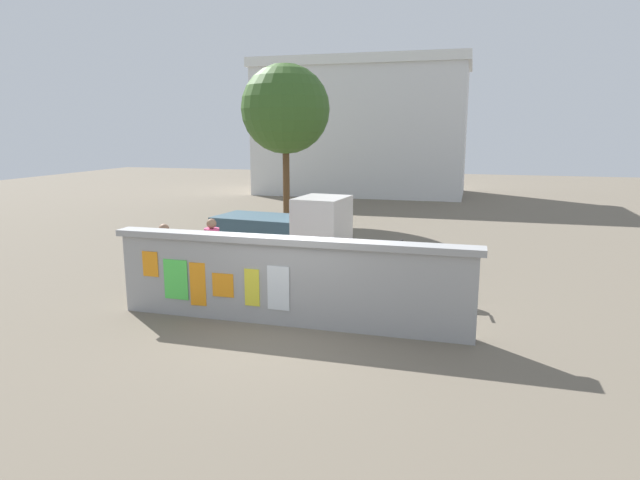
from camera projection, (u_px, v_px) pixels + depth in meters
name	position (u px, v px, depth m)	size (l,w,h in m)	color
ground	(368.00, 241.00, 17.69)	(60.00, 60.00, 0.00)	#6B6051
poster_wall	(288.00, 280.00, 9.98)	(6.92, 0.42, 1.65)	#9D9D9D
auto_rickshaw_truck	(288.00, 231.00, 14.62)	(3.73, 1.86, 1.85)	black
motorcycle	(421.00, 260.00, 13.18)	(1.87, 0.69, 0.87)	black
bicycle_near	(425.00, 287.00, 11.26)	(1.70, 0.44, 0.95)	black
bicycle_far	(288.00, 289.00, 11.12)	(1.69, 0.48, 0.95)	black
person_walking	(212.00, 246.00, 12.21)	(0.48, 0.48, 1.62)	purple
person_bystander	(165.00, 253.00, 11.53)	(0.34, 0.34, 1.62)	yellow
tree_roadside	(285.00, 109.00, 21.14)	(3.46, 3.46, 6.10)	brown
building_background	(362.00, 128.00, 30.86)	(11.71, 6.05, 7.39)	silver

